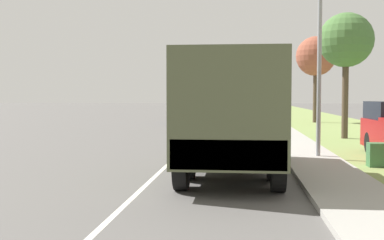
{
  "coord_description": "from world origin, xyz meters",
  "views": [
    {
      "loc": [
        2.21,
        -0.82,
        2.1
      ],
      "look_at": [
        0.79,
        13.17,
        1.39
      ],
      "focal_mm": 45.0,
      "sensor_mm": 36.0,
      "label": 1
    }
  ],
  "objects_px": {
    "car_nearest_ahead": "(233,124)",
    "car_third_ahead": "(196,110)",
    "lamp_post": "(313,33)",
    "military_truck": "(231,111)",
    "car_fourth_ahead": "(210,107)",
    "car_second_ahead": "(192,115)"
  },
  "relations": [
    {
      "from": "lamp_post",
      "to": "car_nearest_ahead",
      "type": "bearing_deg",
      "value": 108.77
    },
    {
      "from": "lamp_post",
      "to": "car_second_ahead",
      "type": "bearing_deg",
      "value": 106.81
    },
    {
      "from": "car_nearest_ahead",
      "to": "car_third_ahead",
      "type": "xyz_separation_m",
      "value": [
        -3.79,
        20.71,
        0.06
      ]
    },
    {
      "from": "military_truck",
      "to": "car_nearest_ahead",
      "type": "bearing_deg",
      "value": 90.61
    },
    {
      "from": "military_truck",
      "to": "car_fourth_ahead",
      "type": "xyz_separation_m",
      "value": [
        -3.45,
        44.48,
        -0.95
      ]
    },
    {
      "from": "car_third_ahead",
      "to": "car_second_ahead",
      "type": "bearing_deg",
      "value": -86.84
    },
    {
      "from": "car_second_ahead",
      "to": "car_fourth_ahead",
      "type": "relative_size",
      "value": 1.02
    },
    {
      "from": "car_second_ahead",
      "to": "lamp_post",
      "type": "bearing_deg",
      "value": -73.19
    },
    {
      "from": "military_truck",
      "to": "car_third_ahead",
      "type": "relative_size",
      "value": 1.49
    },
    {
      "from": "car_nearest_ahead",
      "to": "car_third_ahead",
      "type": "distance_m",
      "value": 21.06
    },
    {
      "from": "car_second_ahead",
      "to": "car_third_ahead",
      "type": "height_order",
      "value": "car_third_ahead"
    },
    {
      "from": "military_truck",
      "to": "car_second_ahead",
      "type": "height_order",
      "value": "military_truck"
    },
    {
      "from": "car_nearest_ahead",
      "to": "lamp_post",
      "type": "distance_m",
      "value": 9.06
    },
    {
      "from": "military_truck",
      "to": "car_second_ahead",
      "type": "bearing_deg",
      "value": 98.33
    },
    {
      "from": "car_third_ahead",
      "to": "lamp_post",
      "type": "height_order",
      "value": "lamp_post"
    },
    {
      "from": "car_second_ahead",
      "to": "lamp_post",
      "type": "xyz_separation_m",
      "value": [
        6.0,
        -19.86,
        3.52
      ]
    },
    {
      "from": "military_truck",
      "to": "car_second_ahead",
      "type": "xyz_separation_m",
      "value": [
        -3.43,
        23.46,
        -1.07
      ]
    },
    {
      "from": "lamp_post",
      "to": "car_third_ahead",
      "type": "bearing_deg",
      "value": 102.77
    },
    {
      "from": "car_second_ahead",
      "to": "car_fourth_ahead",
      "type": "distance_m",
      "value": 21.02
    },
    {
      "from": "car_second_ahead",
      "to": "lamp_post",
      "type": "height_order",
      "value": "lamp_post"
    },
    {
      "from": "military_truck",
      "to": "car_second_ahead",
      "type": "distance_m",
      "value": 23.73
    },
    {
      "from": "car_second_ahead",
      "to": "car_fourth_ahead",
      "type": "xyz_separation_m",
      "value": [
        -0.02,
        21.02,
        0.12
      ]
    }
  ]
}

